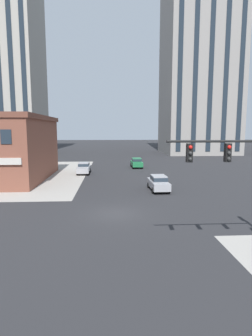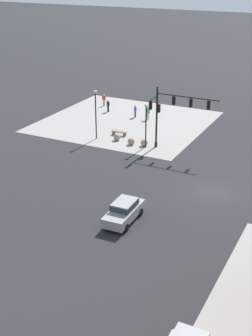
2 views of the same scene
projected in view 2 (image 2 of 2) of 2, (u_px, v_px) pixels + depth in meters
name	position (u px, v px, depth m)	size (l,w,h in m)	color
ground_plane	(213.00, 192.00, 41.91)	(320.00, 320.00, 0.00)	#262628
sidewalk_corner_slab	(126.00, 122.00, 60.38)	(20.00, 19.00, 0.02)	gray
traffic_signal_main	(170.00, 110.00, 49.65)	(6.91, 2.09, 6.71)	black
bollard_sphere_curb_a	(144.00, 143.00, 52.26)	(0.78, 0.78, 0.78)	gray
bollard_sphere_curb_b	(131.00, 141.00, 52.65)	(0.78, 0.78, 0.78)	gray
bollard_sphere_curb_c	(117.00, 137.00, 53.92)	(0.78, 0.78, 0.78)	gray
bench_near_signal	(119.00, 133.00, 55.50)	(1.82, 0.58, 0.49)	brown
pedestrian_near_bench	(148.00, 112.00, 60.74)	(0.52, 0.31, 1.69)	gray
pedestrian_at_curb	(108.00, 105.00, 64.03)	(0.53, 0.30, 1.63)	black
pedestrian_walking_east	(104.00, 99.00, 66.62)	(0.35, 0.48, 1.69)	gray
pedestrian_with_bag	(135.00, 110.00, 61.77)	(0.45, 0.37, 1.59)	#333333
street_lamp_corner_near	(146.00, 120.00, 50.89)	(0.36, 0.36, 4.89)	black
street_lamp_mid_sidewalk	(96.00, 109.00, 53.21)	(0.36, 0.36, 5.68)	black
car_cross_westbound	(124.00, 210.00, 36.98)	(1.99, 4.45, 1.68)	#99999E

